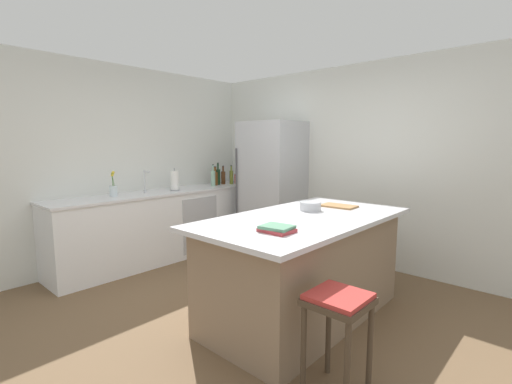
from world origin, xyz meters
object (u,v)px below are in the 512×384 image
object	(u,v)px
soda_bottle	(241,176)
gin_bottle	(213,178)
mixing_bowl	(310,206)
paper_towel_roll	(175,181)
cookbook_stack	(277,229)
flower_vase	(113,189)
wine_bottle	(218,176)
bar_stool	(338,313)
kitchen_island	(304,266)
sink_faucet	(145,181)
refrigerator	(272,187)
olive_oil_bottle	(231,177)
syrup_bottle	(223,177)
hot_sauce_bottle	(236,179)
whiskey_bottle	(215,178)
cutting_board	(339,206)

from	to	relation	value
soda_bottle	gin_bottle	xyz separation A→B (m)	(-0.03, -0.57, -0.00)
mixing_bowl	soda_bottle	bearing A→B (deg)	150.04
paper_towel_roll	cookbook_stack	distance (m)	2.70
flower_vase	wine_bottle	xyz separation A→B (m)	(0.00, 1.72, 0.04)
bar_stool	cookbook_stack	xyz separation A→B (m)	(-0.58, 0.11, 0.42)
kitchen_island	paper_towel_roll	world-z (taller)	paper_towel_roll
paper_towel_roll	sink_faucet	bearing A→B (deg)	-104.34
kitchen_island	refrigerator	world-z (taller)	refrigerator
olive_oil_bottle	syrup_bottle	bearing A→B (deg)	-132.67
hot_sauce_bottle	whiskey_bottle	world-z (taller)	whiskey_bottle
soda_bottle	gin_bottle	distance (m)	0.57
bar_stool	paper_towel_roll	size ratio (longest dim) A/B	2.14
sink_faucet	hot_sauce_bottle	world-z (taller)	sink_faucet
flower_vase	hot_sauce_bottle	bearing A→B (deg)	87.16
syrup_bottle	cookbook_stack	bearing A→B (deg)	-35.60
paper_towel_roll	cutting_board	world-z (taller)	paper_towel_roll
hot_sauce_bottle	kitchen_island	bearing A→B (deg)	-31.74
kitchen_island	cutting_board	size ratio (longest dim) A/B	5.87
sink_faucet	gin_bottle	size ratio (longest dim) A/B	0.90
bar_stool	whiskey_bottle	world-z (taller)	whiskey_bottle
refrigerator	flower_vase	xyz separation A→B (m)	(-0.91, -1.97, 0.08)
olive_oil_bottle	bar_stool	bearing A→B (deg)	-33.78
gin_bottle	mixing_bowl	distance (m)	2.35
gin_bottle	cookbook_stack	bearing A→B (deg)	-32.05
whiskey_bottle	gin_bottle	bearing A→B (deg)	-56.63
whiskey_bottle	cutting_board	distance (m)	2.45
cutting_board	soda_bottle	bearing A→B (deg)	158.62
whiskey_bottle	cookbook_stack	world-z (taller)	whiskey_bottle
kitchen_island	whiskey_bottle	size ratio (longest dim) A/B	7.14
flower_vase	gin_bottle	xyz separation A→B (m)	(0.10, 1.54, 0.03)
bar_stool	paper_towel_roll	bearing A→B (deg)	162.22
refrigerator	whiskey_bottle	size ratio (longest dim) A/B	6.42
soda_bottle	cookbook_stack	xyz separation A→B (m)	(2.50, -2.15, -0.10)
wine_bottle	soda_bottle	bearing A→B (deg)	71.90
cookbook_stack	mixing_bowl	bearing A→B (deg)	108.43
whiskey_bottle	cutting_board	world-z (taller)	whiskey_bottle
flower_vase	soda_bottle	bearing A→B (deg)	86.49
olive_oil_bottle	syrup_bottle	distance (m)	0.13
kitchen_island	hot_sauce_bottle	world-z (taller)	hot_sauce_bottle
gin_bottle	olive_oil_bottle	bearing A→B (deg)	90.66
olive_oil_bottle	refrigerator	bearing A→B (deg)	2.76
flower_vase	soda_bottle	world-z (taller)	flower_vase
bar_stool	paper_towel_roll	distance (m)	3.32
flower_vase	cutting_board	bearing A→B (deg)	26.19
kitchen_island	sink_faucet	bearing A→B (deg)	-177.23
bar_stool	refrigerator	bearing A→B (deg)	137.31
hot_sauce_bottle	cookbook_stack	distance (m)	3.27
bar_stool	wine_bottle	bearing A→B (deg)	149.63
soda_bottle	wine_bottle	xyz separation A→B (m)	(-0.13, -0.38, 0.01)
bar_stool	hot_sauce_bottle	distance (m)	3.83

